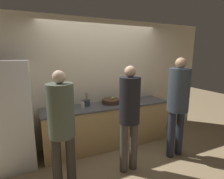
# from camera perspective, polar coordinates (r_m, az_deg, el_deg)

# --- Properties ---
(ground_plane) EXTENTS (14.00, 14.00, 0.00)m
(ground_plane) POSITION_cam_1_polar(r_m,az_deg,el_deg) (3.64, 0.98, -19.79)
(ground_plane) COLOR #9E8460
(wall_back) EXTENTS (5.20, 0.06, 2.60)m
(wall_back) POSITION_cam_1_polar(r_m,az_deg,el_deg) (3.78, -3.26, 2.45)
(wall_back) COLOR beige
(wall_back) RESTS_ON ground_plane
(counter) EXTENTS (2.61, 0.65, 0.88)m
(counter) POSITION_cam_1_polar(r_m,az_deg,el_deg) (3.74, -1.38, -11.35)
(counter) COLOR tan
(counter) RESTS_ON ground_plane
(refrigerator) EXTENTS (0.76, 0.65, 1.80)m
(refrigerator) POSITION_cam_1_polar(r_m,az_deg,el_deg) (3.34, -30.96, -7.48)
(refrigerator) COLOR white
(refrigerator) RESTS_ON ground_plane
(person_left) EXTENTS (0.35, 0.35, 1.69)m
(person_left) POSITION_cam_1_polar(r_m,az_deg,el_deg) (2.44, -16.13, -10.14)
(person_left) COLOR #38332D
(person_left) RESTS_ON ground_plane
(person_center) EXTENTS (0.32, 0.32, 1.72)m
(person_center) POSITION_cam_1_polar(r_m,az_deg,el_deg) (2.76, 5.71, -7.15)
(person_center) COLOR #4C4742
(person_center) RESTS_ON ground_plane
(person_right) EXTENTS (0.37, 0.37, 1.84)m
(person_right) POSITION_cam_1_polar(r_m,az_deg,el_deg) (3.34, 20.77, -2.72)
(person_right) COLOR #232838
(person_right) RESTS_ON ground_plane
(fruit_bowl) EXTENTS (0.37, 0.37, 0.13)m
(fruit_bowl) POSITION_cam_1_polar(r_m,az_deg,el_deg) (3.65, -0.37, -3.83)
(fruit_bowl) COLOR #4C3323
(fruit_bowl) RESTS_ON counter
(utensil_crock) EXTENTS (0.12, 0.12, 0.27)m
(utensil_crock) POSITION_cam_1_polar(r_m,az_deg,el_deg) (3.51, -8.21, -4.26)
(utensil_crock) COLOR #3D424C
(utensil_crock) RESTS_ON counter
(bottle_amber) EXTENTS (0.05, 0.05, 0.25)m
(bottle_amber) POSITION_cam_1_polar(r_m,az_deg,el_deg) (3.72, 7.87, -2.79)
(bottle_amber) COLOR brown
(bottle_amber) RESTS_ON counter
(bottle_green) EXTENTS (0.08, 0.08, 0.24)m
(bottle_green) POSITION_cam_1_polar(r_m,az_deg,el_deg) (3.87, 7.39, -2.27)
(bottle_green) COLOR #236033
(bottle_green) RESTS_ON counter
(bottle_clear) EXTENTS (0.07, 0.07, 0.16)m
(bottle_clear) POSITION_cam_1_polar(r_m,az_deg,el_deg) (3.37, -9.54, -5.04)
(bottle_clear) COLOR silver
(bottle_clear) RESTS_ON counter
(cup_white) EXTENTS (0.08, 0.08, 0.08)m
(cup_white) POSITION_cam_1_polar(r_m,az_deg,el_deg) (3.95, 8.58, -2.86)
(cup_white) COLOR white
(cup_white) RESTS_ON counter
(cup_black) EXTENTS (0.10, 0.10, 0.10)m
(cup_black) POSITION_cam_1_polar(r_m,az_deg,el_deg) (3.27, -13.80, -5.93)
(cup_black) COLOR #28282D
(cup_black) RESTS_ON counter
(potted_plant) EXTENTS (0.15, 0.15, 0.24)m
(potted_plant) POSITION_cam_1_polar(r_m,az_deg,el_deg) (3.35, -16.58, -4.22)
(potted_plant) COLOR beige
(potted_plant) RESTS_ON counter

